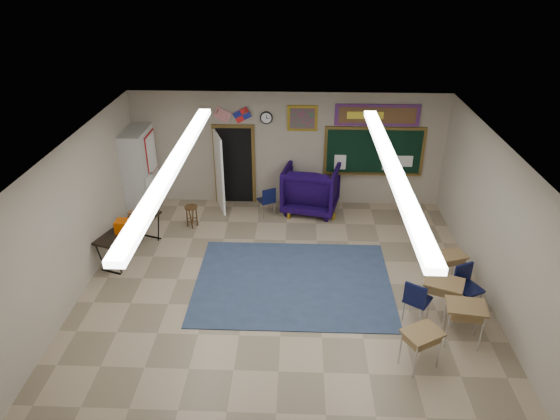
{
  "coord_description": "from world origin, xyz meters",
  "views": [
    {
      "loc": [
        0.25,
        -7.6,
        6.1
      ],
      "look_at": [
        -0.09,
        1.5,
        1.31
      ],
      "focal_mm": 32.0,
      "sensor_mm": 36.0,
      "label": 1
    }
  ],
  "objects_px": {
    "folding_table": "(131,239)",
    "wooden_stool": "(192,216)",
    "wingback_armchair": "(311,188)",
    "student_desk_front_left": "(442,297)",
    "student_desk_front_right": "(449,267)"
  },
  "relations": [
    {
      "from": "student_desk_front_right",
      "to": "folding_table",
      "type": "relative_size",
      "value": 0.38
    },
    {
      "from": "folding_table",
      "to": "wooden_stool",
      "type": "distance_m",
      "value": 1.72
    },
    {
      "from": "wingback_armchair",
      "to": "student_desk_front_left",
      "type": "height_order",
      "value": "wingback_armchair"
    },
    {
      "from": "student_desk_front_right",
      "to": "wooden_stool",
      "type": "xyz_separation_m",
      "value": [
        -5.67,
        2.13,
        -0.1
      ]
    },
    {
      "from": "wooden_stool",
      "to": "student_desk_front_left",
      "type": "bearing_deg",
      "value": -31.67
    },
    {
      "from": "wingback_armchair",
      "to": "student_desk_front_left",
      "type": "relative_size",
      "value": 1.68
    },
    {
      "from": "folding_table",
      "to": "student_desk_front_right",
      "type": "bearing_deg",
      "value": 11.75
    },
    {
      "from": "folding_table",
      "to": "wooden_stool",
      "type": "xyz_separation_m",
      "value": [
        1.1,
        1.32,
        -0.11
      ]
    },
    {
      "from": "student_desk_front_left",
      "to": "folding_table",
      "type": "distance_m",
      "value": 6.63
    },
    {
      "from": "wingback_armchair",
      "to": "student_desk_front_right",
      "type": "distance_m",
      "value": 4.18
    },
    {
      "from": "wooden_stool",
      "to": "folding_table",
      "type": "bearing_deg",
      "value": -129.87
    },
    {
      "from": "folding_table",
      "to": "wingback_armchair",
      "type": "bearing_deg",
      "value": 48.73
    },
    {
      "from": "wooden_stool",
      "to": "wingback_armchair",
      "type": "bearing_deg",
      "value": 19.34
    },
    {
      "from": "wooden_stool",
      "to": "student_desk_front_right",
      "type": "bearing_deg",
      "value": -20.54
    },
    {
      "from": "student_desk_front_right",
      "to": "wingback_armchair",
      "type": "bearing_deg",
      "value": 113.29
    }
  ]
}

